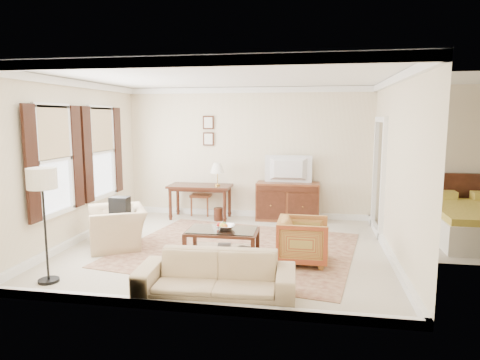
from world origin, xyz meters
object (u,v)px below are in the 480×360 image
(sideboard, at_px, (288,201))
(tv, at_px, (288,160))
(striped_armchair, at_px, (303,238))
(coffee_table, at_px, (222,236))
(sofa, at_px, (216,269))
(writing_desk, at_px, (200,190))
(club_armchair, at_px, (117,220))

(sideboard, distance_m, tv, 0.90)
(striped_armchair, bearing_deg, sideboard, 9.02)
(striped_armchair, bearing_deg, coffee_table, 90.82)
(sideboard, relative_size, sofa, 0.69)
(writing_desk, distance_m, sideboard, 1.95)
(tv, height_order, striped_armchair, tv)
(coffee_table, xyz_separation_m, club_armchair, (-1.94, 0.32, 0.10))
(coffee_table, bearing_deg, sideboard, 72.54)
(sofa, bearing_deg, tv, 78.88)
(coffee_table, bearing_deg, club_armchair, 170.67)
(striped_armchair, xyz_separation_m, sofa, (-1.03, -1.53, -0.01))
(striped_armchair, relative_size, sofa, 0.40)
(coffee_table, xyz_separation_m, striped_armchair, (1.28, 0.01, 0.02))
(coffee_table, bearing_deg, tv, 72.42)
(sideboard, relative_size, striped_armchair, 1.74)
(writing_desk, xyz_separation_m, club_armchair, (-0.88, -2.28, -0.18))
(sideboard, relative_size, tv, 1.40)
(tv, bearing_deg, striped_armchair, 98.51)
(tv, xyz_separation_m, club_armchair, (-2.81, -2.42, -0.86))
(writing_desk, distance_m, coffee_table, 2.82)
(sideboard, xyz_separation_m, coffee_table, (-0.87, -2.76, -0.05))
(sideboard, bearing_deg, striped_armchair, -81.55)
(writing_desk, xyz_separation_m, coffee_table, (1.06, -2.60, -0.28))
(sideboard, relative_size, coffee_table, 1.20)
(tv, relative_size, coffee_table, 0.86)
(tv, relative_size, club_armchair, 0.92)
(writing_desk, relative_size, sideboard, 1.02)
(coffee_table, bearing_deg, sofa, -80.78)
(coffee_table, relative_size, sofa, 0.58)
(sofa, bearing_deg, writing_desk, 104.77)
(writing_desk, bearing_deg, sideboard, 4.56)
(writing_desk, relative_size, sofa, 0.71)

